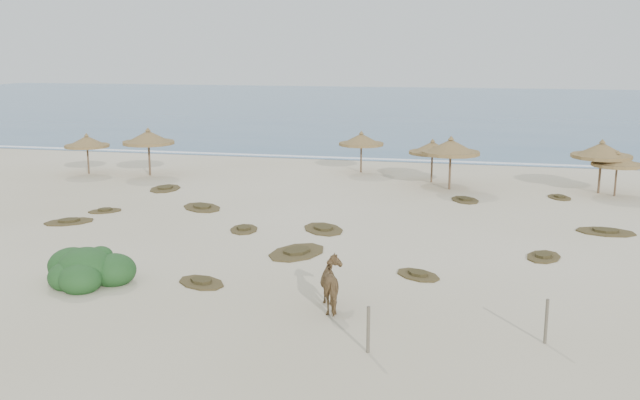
# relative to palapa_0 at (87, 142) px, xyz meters

# --- Properties ---
(ground) EXTENTS (160.00, 160.00, 0.00)m
(ground) POSITION_rel_palapa_0_xyz_m (18.47, -15.97, -2.00)
(ground) COLOR beige
(ground) RESTS_ON ground
(ocean) EXTENTS (200.00, 100.00, 0.01)m
(ocean) POSITION_rel_palapa_0_xyz_m (18.47, 59.03, -2.00)
(ocean) COLOR #2B5682
(ocean) RESTS_ON ground
(foam_line) EXTENTS (70.00, 0.60, 0.01)m
(foam_line) POSITION_rel_palapa_0_xyz_m (18.47, 10.03, -2.00)
(foam_line) COLOR white
(foam_line) RESTS_ON ground
(palapa_0) EXTENTS (3.59, 3.59, 2.58)m
(palapa_0) POSITION_rel_palapa_0_xyz_m (0.00, 0.00, 0.00)
(palapa_0) COLOR brown
(palapa_0) RESTS_ON ground
(palapa_1) EXTENTS (4.20, 4.20, 3.00)m
(palapa_1) POSITION_rel_palapa_0_xyz_m (4.07, 0.29, 0.33)
(palapa_1) COLOR brown
(palapa_1) RESTS_ON ground
(palapa_2) EXTENTS (3.00, 3.00, 2.68)m
(palapa_2) POSITION_rel_palapa_0_xyz_m (16.79, 4.27, 0.07)
(palapa_2) COLOR brown
(palapa_2) RESTS_ON ground
(palapa_3) EXTENTS (3.54, 3.54, 3.04)m
(palapa_3) POSITION_rel_palapa_0_xyz_m (22.59, -0.20, 0.35)
(palapa_3) COLOR brown
(palapa_3) RESTS_ON ground
(palapa_4) EXTENTS (3.68, 3.68, 2.60)m
(palapa_4) POSITION_rel_palapa_0_xyz_m (21.45, 1.79, 0.01)
(palapa_4) COLOR brown
(palapa_4) RESTS_ON ground
(palapa_5) EXTENTS (3.30, 3.30, 2.49)m
(palapa_5) POSITION_rel_palapa_0_xyz_m (31.36, -0.12, -0.07)
(palapa_5) COLOR brown
(palapa_5) RESTS_ON ground
(palapa_6) EXTENTS (3.45, 3.45, 3.00)m
(palapa_6) POSITION_rel_palapa_0_xyz_m (30.63, 0.51, 0.32)
(palapa_6) COLOR brown
(palapa_6) RESTS_ON ground
(horse) EXTENTS (1.46, 1.99, 1.53)m
(horse) POSITION_rel_palapa_0_xyz_m (20.12, -20.13, -1.24)
(horse) COLOR brown
(horse) RESTS_ON ground
(fence_post_near) EXTENTS (0.11, 0.11, 1.26)m
(fence_post_near) POSITION_rel_palapa_0_xyz_m (21.61, -23.05, -1.37)
(fence_post_near) COLOR #605848
(fence_post_near) RESTS_ON ground
(fence_post_far) EXTENTS (0.11, 0.11, 1.25)m
(fence_post_far) POSITION_rel_palapa_0_xyz_m (26.16, -21.41, -1.38)
(fence_post_far) COLOR #605848
(fence_post_far) RESTS_ON ground
(bush) EXTENTS (3.18, 2.80, 1.42)m
(bush) POSITION_rel_palapa_0_xyz_m (11.50, -19.58, -1.54)
(bush) COLOR #245122
(bush) RESTS_ON ground
(scrub_0) EXTENTS (2.63, 2.50, 0.16)m
(scrub_0) POSITION_rel_palapa_0_xyz_m (6.07, -12.01, -1.95)
(scrub_0) COLOR brown
(scrub_0) RESTS_ON ground
(scrub_1) EXTENTS (2.97, 2.95, 0.16)m
(scrub_1) POSITION_rel_palapa_0_xyz_m (10.85, -7.87, -1.95)
(scrub_1) COLOR brown
(scrub_1) RESTS_ON ground
(scrub_2) EXTENTS (1.59, 2.07, 0.16)m
(scrub_2) POSITION_rel_palapa_0_xyz_m (14.30, -11.58, -1.95)
(scrub_2) COLOR brown
(scrub_2) RESTS_ON ground
(scrub_3) EXTENTS (2.65, 2.92, 0.16)m
(scrub_3) POSITION_rel_palapa_0_xyz_m (17.67, -10.76, -1.95)
(scrub_3) COLOR brown
(scrub_3) RESTS_ON ground
(scrub_4) EXTENTS (1.69, 2.14, 0.16)m
(scrub_4) POSITION_rel_palapa_0_xyz_m (26.74, -13.04, -1.95)
(scrub_4) COLOR brown
(scrub_4) RESTS_ON ground
(scrub_5) EXTENTS (2.66, 1.89, 0.16)m
(scrub_5) POSITION_rel_palapa_0_xyz_m (29.64, -8.52, -1.95)
(scrub_5) COLOR brown
(scrub_5) RESTS_ON ground
(scrub_6) EXTENTS (1.93, 2.68, 0.16)m
(scrub_6) POSITION_rel_palapa_0_xyz_m (6.96, -3.73, -1.95)
(scrub_6) COLOR brown
(scrub_6) RESTS_ON ground
(scrub_7) EXTENTS (1.97, 2.38, 0.16)m
(scrub_7) POSITION_rel_palapa_0_xyz_m (23.55, -3.13, -1.95)
(scrub_7) COLOR brown
(scrub_7) RESTS_ON ground
(scrub_8) EXTENTS (1.91, 1.82, 0.16)m
(scrub_8) POSITION_rel_palapa_0_xyz_m (6.53, -9.63, -1.95)
(scrub_8) COLOR brown
(scrub_8) RESTS_ON ground
(scrub_9) EXTENTS (2.63, 3.27, 0.16)m
(scrub_9) POSITION_rel_palapa_0_xyz_m (17.47, -14.54, -1.95)
(scrub_9) COLOR brown
(scrub_9) RESTS_ON ground
(scrub_10) EXTENTS (1.58, 1.95, 0.16)m
(scrub_10) POSITION_rel_palapa_0_xyz_m (28.42, -1.34, -1.95)
(scrub_10) COLOR brown
(scrub_10) RESTS_ON ground
(scrub_11) EXTENTS (2.28, 2.06, 0.16)m
(scrub_11) POSITION_rel_palapa_0_xyz_m (15.25, -18.79, -1.95)
(scrub_11) COLOR brown
(scrub_11) RESTS_ON ground
(scrub_12) EXTENTS (2.11, 2.04, 0.16)m
(scrub_12) POSITION_rel_palapa_0_xyz_m (22.30, -16.34, -1.95)
(scrub_12) COLOR brown
(scrub_12) RESTS_ON ground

